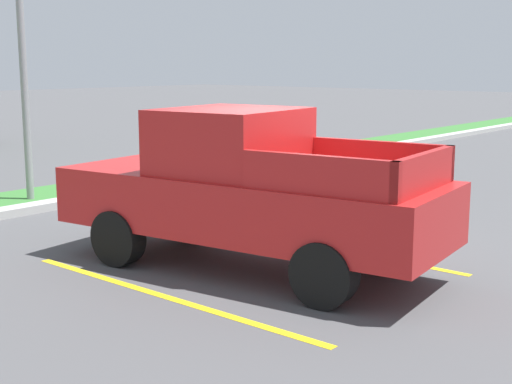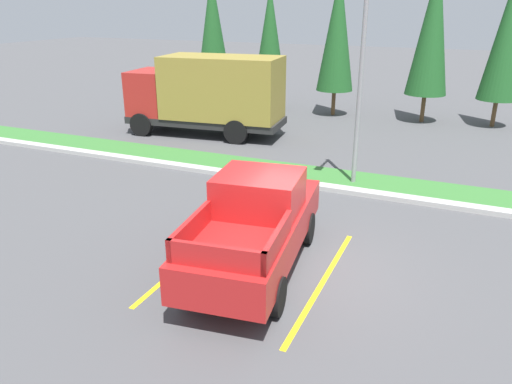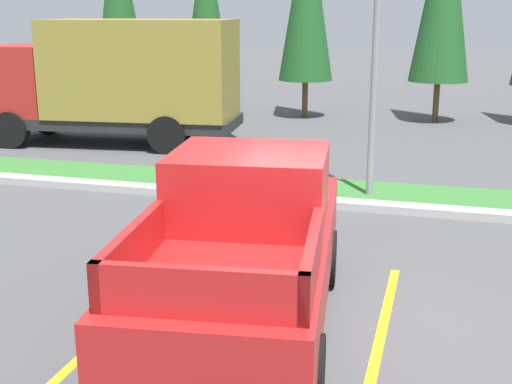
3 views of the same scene
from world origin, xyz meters
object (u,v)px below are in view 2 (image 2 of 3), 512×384
object	(u,v)px
cargo_truck_distant	(208,93)
street_light	(360,66)
cypress_tree_center	(337,31)
cypress_tree_left_inner	(270,37)
cypress_tree_leftmost	(213,27)
cypress_tree_right_inner	(433,28)
pickup_truck_main	(256,224)
cypress_tree_rightmost	(508,35)

from	to	relation	value
cargo_truck_distant	street_light	size ratio (longest dim) A/B	1.10
cypress_tree_center	cargo_truck_distant	bearing A→B (deg)	-122.41
street_light	cypress_tree_left_inner	xyz separation A→B (m)	(-7.04, 10.27, 0.09)
cypress_tree_leftmost	cypress_tree_right_inner	xyz separation A→B (m)	(11.47, 0.06, 0.19)
pickup_truck_main	cypress_tree_right_inner	bearing A→B (deg)	83.94
pickup_truck_main	cypress_tree_rightmost	distance (m)	17.72
cargo_truck_distant	cypress_tree_leftmost	size ratio (longest dim) A/B	0.98
cypress_tree_rightmost	cypress_tree_center	bearing A→B (deg)	-176.38
street_light	cypress_tree_leftmost	size ratio (longest dim) A/B	0.89
cypress_tree_left_inner	cypress_tree_rightmost	xyz separation A→B (m)	(11.25, 0.38, 0.32)
pickup_truck_main	cargo_truck_distant	distance (m)	12.06
cypress_tree_left_inner	cypress_tree_center	world-z (taller)	cypress_tree_center
cypress_tree_leftmost	cypress_tree_right_inner	world-z (taller)	cypress_tree_right_inner
street_light	pickup_truck_main	bearing A→B (deg)	-96.78
pickup_truck_main	cypress_tree_center	world-z (taller)	cypress_tree_center
cypress_tree_leftmost	cypress_tree_rightmost	xyz separation A→B (m)	(14.65, 0.35, -0.07)
cargo_truck_distant	cypress_tree_left_inner	world-z (taller)	cypress_tree_left_inner
street_light	cypress_tree_center	size ratio (longest dim) A/B	0.90
cypress_tree_leftmost	pickup_truck_main	bearing A→B (deg)	-59.31
cypress_tree_rightmost	cypress_tree_leftmost	bearing A→B (deg)	-178.63
pickup_truck_main	cypress_tree_left_inner	world-z (taller)	cypress_tree_left_inner
pickup_truck_main	cypress_tree_leftmost	size ratio (longest dim) A/B	0.76
cypress_tree_left_inner	cypress_tree_right_inner	bearing A→B (deg)	0.64
cypress_tree_leftmost	cypress_tree_center	size ratio (longest dim) A/B	1.01
street_light	cypress_tree_right_inner	distance (m)	10.43
cargo_truck_distant	cypress_tree_leftmost	distance (m)	7.45
cargo_truck_distant	cypress_tree_center	world-z (taller)	cypress_tree_center
cypress_tree_left_inner	street_light	bearing A→B (deg)	-55.55
cargo_truck_distant	cypress_tree_left_inner	xyz separation A→B (m)	(0.31, 6.32, 1.98)
cypress_tree_leftmost	cypress_tree_center	world-z (taller)	cypress_tree_leftmost
cargo_truck_distant	cypress_tree_leftmost	bearing A→B (deg)	116.00
cypress_tree_rightmost	street_light	bearing A→B (deg)	-111.56
cypress_tree_leftmost	cypress_tree_right_inner	bearing A→B (deg)	0.32
cypress_tree_center	cypress_tree_rightmost	world-z (taller)	cypress_tree_center
cypress_tree_leftmost	street_light	bearing A→B (deg)	-44.57
street_light	cypress_tree_rightmost	xyz separation A→B (m)	(4.21, 10.65, 0.42)
cypress_tree_right_inner	cypress_tree_rightmost	size ratio (longest dim) A/B	1.06
cypress_tree_center	cypress_tree_right_inner	bearing A→B (deg)	2.53
street_light	cypress_tree_rightmost	world-z (taller)	cypress_tree_rightmost
pickup_truck_main	cypress_tree_left_inner	distance (m)	17.75
cypress_tree_right_inner	cypress_tree_left_inner	bearing A→B (deg)	-179.36
street_light	cypress_tree_right_inner	bearing A→B (deg)	84.36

